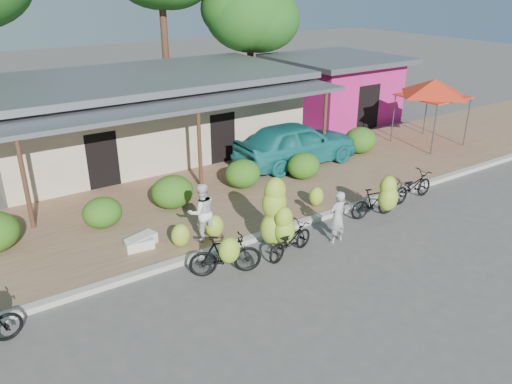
{
  "coord_description": "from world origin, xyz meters",
  "views": [
    {
      "loc": [
        -7.36,
        -8.54,
        6.91
      ],
      "look_at": [
        -0.02,
        2.57,
        1.2
      ],
      "focal_mm": 35.0,
      "sensor_mm": 36.0,
      "label": 1
    }
  ],
  "objects_px": {
    "bike_far_right": "(413,186)",
    "teal_van": "(296,143)",
    "bike_left": "(226,254)",
    "bike_center": "(281,224)",
    "sack_near": "(141,241)",
    "bystander": "(202,212)",
    "bike_right": "(379,199)",
    "vendor": "(337,217)",
    "tree_near_right": "(246,13)",
    "red_canopy": "(434,88)",
    "sack_far": "(139,244)"
  },
  "relations": [
    {
      "from": "bike_center",
      "to": "bystander",
      "type": "distance_m",
      "value": 2.24
    },
    {
      "from": "bike_right",
      "to": "bike_far_right",
      "type": "xyz_separation_m",
      "value": [
        2.08,
        0.44,
        -0.2
      ]
    },
    {
      "from": "tree_near_right",
      "to": "bystander",
      "type": "relative_size",
      "value": 4.19
    },
    {
      "from": "vendor",
      "to": "bike_right",
      "type": "bearing_deg",
      "value": -174.4
    },
    {
      "from": "bike_center",
      "to": "bike_right",
      "type": "relative_size",
      "value": 1.25
    },
    {
      "from": "vendor",
      "to": "bystander",
      "type": "height_order",
      "value": "bystander"
    },
    {
      "from": "red_canopy",
      "to": "bike_far_right",
      "type": "relative_size",
      "value": 1.85
    },
    {
      "from": "bike_left",
      "to": "bike_far_right",
      "type": "distance_m",
      "value": 7.63
    },
    {
      "from": "red_canopy",
      "to": "bike_right",
      "type": "xyz_separation_m",
      "value": [
        -7.34,
        -4.08,
        -1.92
      ]
    },
    {
      "from": "bike_right",
      "to": "sack_far",
      "type": "distance_m",
      "value": 7.25
    },
    {
      "from": "bike_left",
      "to": "bike_far_right",
      "type": "height_order",
      "value": "bike_left"
    },
    {
      "from": "bike_left",
      "to": "bike_center",
      "type": "relative_size",
      "value": 0.9
    },
    {
      "from": "bike_center",
      "to": "teal_van",
      "type": "bearing_deg",
      "value": -55.27
    },
    {
      "from": "sack_far",
      "to": "bike_center",
      "type": "bearing_deg",
      "value": -32.19
    },
    {
      "from": "sack_near",
      "to": "sack_far",
      "type": "height_order",
      "value": "sack_near"
    },
    {
      "from": "red_canopy",
      "to": "sack_near",
      "type": "bearing_deg",
      "value": -172.73
    },
    {
      "from": "bike_left",
      "to": "bystander",
      "type": "xyz_separation_m",
      "value": [
        0.32,
        1.85,
        0.34
      ]
    },
    {
      "from": "tree_near_right",
      "to": "sack_near",
      "type": "height_order",
      "value": "tree_near_right"
    },
    {
      "from": "bike_left",
      "to": "bike_far_right",
      "type": "relative_size",
      "value": 1.01
    },
    {
      "from": "bike_center",
      "to": "vendor",
      "type": "xyz_separation_m",
      "value": [
        1.64,
        -0.43,
        -0.07
      ]
    },
    {
      "from": "bike_right",
      "to": "vendor",
      "type": "height_order",
      "value": "bike_right"
    },
    {
      "from": "bike_far_right",
      "to": "teal_van",
      "type": "relative_size",
      "value": 0.37
    },
    {
      "from": "bystander",
      "to": "teal_van",
      "type": "relative_size",
      "value": 0.33
    },
    {
      "from": "bystander",
      "to": "teal_van",
      "type": "bearing_deg",
      "value": -143.93
    },
    {
      "from": "bystander",
      "to": "bike_left",
      "type": "bearing_deg",
      "value": 86.05
    },
    {
      "from": "red_canopy",
      "to": "bike_left",
      "type": "height_order",
      "value": "red_canopy"
    },
    {
      "from": "red_canopy",
      "to": "vendor",
      "type": "relative_size",
      "value": 2.25
    },
    {
      "from": "tree_near_right",
      "to": "teal_van",
      "type": "xyz_separation_m",
      "value": [
        -3.05,
        -8.41,
        -4.27
      ]
    },
    {
      "from": "sack_far",
      "to": "teal_van",
      "type": "height_order",
      "value": "teal_van"
    },
    {
      "from": "sack_near",
      "to": "vendor",
      "type": "distance_m",
      "value": 5.48
    },
    {
      "from": "bike_left",
      "to": "sack_near",
      "type": "relative_size",
      "value": 2.24
    },
    {
      "from": "bike_left",
      "to": "sack_far",
      "type": "relative_size",
      "value": 2.54
    },
    {
      "from": "red_canopy",
      "to": "vendor",
      "type": "xyz_separation_m",
      "value": [
        -9.36,
        -4.43,
        -1.84
      ]
    },
    {
      "from": "bike_far_right",
      "to": "red_canopy",
      "type": "bearing_deg",
      "value": -58.34
    },
    {
      "from": "bike_center",
      "to": "bike_right",
      "type": "xyz_separation_m",
      "value": [
        3.66,
        -0.08,
        -0.16
      ]
    },
    {
      "from": "bike_center",
      "to": "bystander",
      "type": "relative_size",
      "value": 1.25
    },
    {
      "from": "bike_left",
      "to": "bike_center",
      "type": "height_order",
      "value": "bike_center"
    },
    {
      "from": "bike_left",
      "to": "vendor",
      "type": "height_order",
      "value": "vendor"
    },
    {
      "from": "sack_near",
      "to": "vendor",
      "type": "xyz_separation_m",
      "value": [
        4.78,
        -2.63,
        0.51
      ]
    },
    {
      "from": "bike_center",
      "to": "vendor",
      "type": "bearing_deg",
      "value": -118.92
    },
    {
      "from": "red_canopy",
      "to": "bystander",
      "type": "bearing_deg",
      "value": -169.19
    },
    {
      "from": "bike_center",
      "to": "teal_van",
      "type": "distance_m",
      "value": 6.78
    },
    {
      "from": "sack_near",
      "to": "bike_right",
      "type": "bearing_deg",
      "value": -18.51
    },
    {
      "from": "bike_far_right",
      "to": "sack_near",
      "type": "height_order",
      "value": "bike_far_right"
    },
    {
      "from": "tree_near_right",
      "to": "bike_center",
      "type": "bearing_deg",
      "value": -119.01
    },
    {
      "from": "bike_left",
      "to": "bystander",
      "type": "bearing_deg",
      "value": 10.98
    },
    {
      "from": "red_canopy",
      "to": "bystander",
      "type": "height_order",
      "value": "red_canopy"
    },
    {
      "from": "bike_center",
      "to": "teal_van",
      "type": "height_order",
      "value": "bike_center"
    },
    {
      "from": "bike_center",
      "to": "bystander",
      "type": "height_order",
      "value": "bike_center"
    },
    {
      "from": "tree_near_right",
      "to": "sack_near",
      "type": "distance_m",
      "value": 16.32
    }
  ]
}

